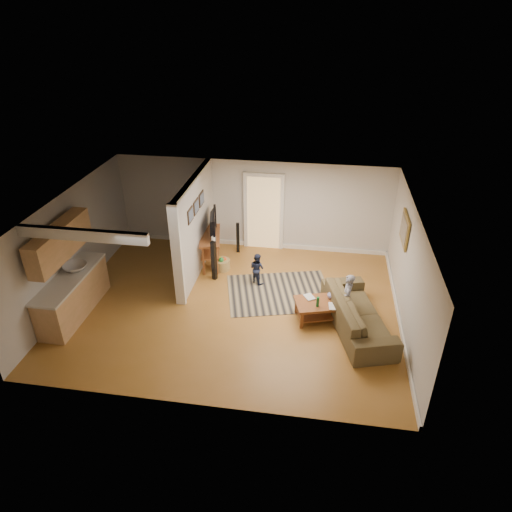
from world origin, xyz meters
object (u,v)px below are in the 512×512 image
(speaker_left, at_px, (214,261))
(tv_console, at_px, (211,238))
(coffee_table, at_px, (322,305))
(speaker_right, at_px, (238,238))
(toy_basket, at_px, (222,264))
(sofa, at_px, (356,327))
(toddler, at_px, (257,282))
(child, at_px, (345,318))

(speaker_left, bearing_deg, tv_console, 130.32)
(speaker_left, bearing_deg, coffee_table, -2.67)
(speaker_left, distance_m, speaker_right, 1.52)
(speaker_left, bearing_deg, speaker_right, 99.55)
(toy_basket, bearing_deg, sofa, -29.64)
(toy_basket, relative_size, toddler, 0.52)
(speaker_left, distance_m, toddler, 1.20)
(toddler, bearing_deg, sofa, -178.14)
(coffee_table, distance_m, child, 0.62)
(coffee_table, height_order, toddler, coffee_table)
(coffee_table, relative_size, speaker_left, 1.21)
(sofa, bearing_deg, coffee_table, 58.67)
(speaker_right, distance_m, toy_basket, 1.06)
(sofa, height_order, tv_console, tv_console)
(sofa, relative_size, speaker_left, 2.34)
(sofa, xyz_separation_m, toy_basket, (-3.39, 1.93, 0.16))
(sofa, relative_size, toddler, 3.05)
(child, bearing_deg, speaker_right, -129.23)
(sofa, bearing_deg, child, 25.39)
(coffee_table, xyz_separation_m, toy_basket, (-2.64, 1.73, -0.19))
(tv_console, relative_size, toy_basket, 3.35)
(speaker_right, height_order, toy_basket, speaker_right)
(sofa, bearing_deg, toddler, 42.63)
(toy_basket, distance_m, child, 3.56)
(coffee_table, xyz_separation_m, speaker_right, (-2.40, 2.72, 0.09))
(sofa, xyz_separation_m, child, (-0.24, 0.27, 0.00))
(tv_console, xyz_separation_m, speaker_right, (0.57, 0.73, -0.33))
(speaker_right, bearing_deg, toddler, -74.15)
(coffee_table, relative_size, tv_console, 0.90)
(tv_console, xyz_separation_m, toy_basket, (0.33, -0.26, -0.61))
(speaker_left, relative_size, toddler, 1.31)
(speaker_right, distance_m, toddler, 1.72)
(speaker_right, xyz_separation_m, toy_basket, (-0.24, -0.99, -0.28))
(tv_console, bearing_deg, speaker_right, 39.59)
(speaker_left, bearing_deg, toddler, 21.70)
(child, bearing_deg, speaker_left, -106.74)
(coffee_table, height_order, toy_basket, coffee_table)
(toy_basket, distance_m, toddler, 1.13)
(tv_console, bearing_deg, toy_basket, -50.26)
(sofa, bearing_deg, toy_basket, 43.98)
(toy_basket, bearing_deg, speaker_right, 76.30)
(toddler, bearing_deg, speaker_left, 32.77)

